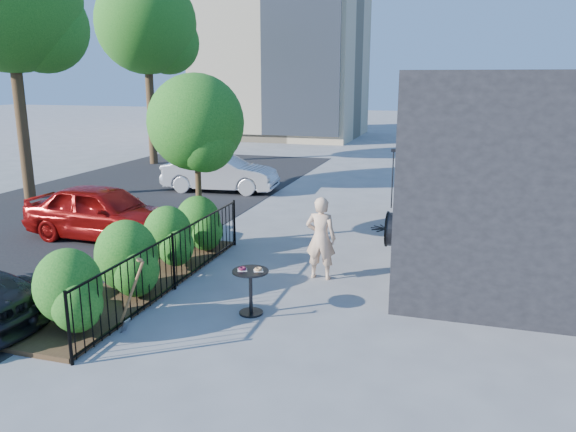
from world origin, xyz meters
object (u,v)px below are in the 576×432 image
(woman, at_px, (321,238))
(cafe_table, at_px, (251,284))
(street_tree_near, at_px, (10,9))
(street_tree_far, at_px, (147,30))
(shovel, at_px, (130,299))
(car_silver, at_px, (220,173))
(patio_tree, at_px, (198,129))
(car_red, at_px, (104,212))

(woman, bearing_deg, cafe_table, 70.70)
(street_tree_near, height_order, street_tree_far, same)
(cafe_table, height_order, shovel, shovel)
(car_silver, bearing_deg, patio_tree, -165.08)
(shovel, relative_size, car_silver, 0.32)
(street_tree_near, height_order, shovel, street_tree_near)
(cafe_table, bearing_deg, patio_tree, 126.47)
(street_tree_far, distance_m, shovel, 18.82)
(car_red, bearing_deg, shovel, -138.52)
(street_tree_near, distance_m, street_tree_far, 8.00)
(patio_tree, bearing_deg, street_tree_far, 124.51)
(cafe_table, xyz_separation_m, shovel, (-1.52, -1.22, 0.02))
(street_tree_far, bearing_deg, cafe_table, -55.03)
(shovel, height_order, car_silver, car_silver)
(patio_tree, relative_size, street_tree_near, 0.48)
(car_silver, bearing_deg, woman, -148.98)
(car_silver, bearing_deg, cafe_table, -158.50)
(car_silver, bearing_deg, shovel, -168.27)
(cafe_table, bearing_deg, street_tree_far, 124.97)
(street_tree_far, height_order, woman, street_tree_far)
(patio_tree, bearing_deg, shovel, -77.97)
(street_tree_far, relative_size, car_silver, 2.08)
(street_tree_near, relative_size, car_silver, 2.08)
(shovel, bearing_deg, car_silver, 106.45)
(patio_tree, height_order, street_tree_far, street_tree_far)
(patio_tree, xyz_separation_m, cafe_table, (2.50, -3.39, -2.23))
(cafe_table, relative_size, car_red, 0.21)
(shovel, distance_m, car_silver, 11.24)
(cafe_table, bearing_deg, woman, 70.61)
(cafe_table, distance_m, shovel, 1.95)
(street_tree_near, distance_m, cafe_table, 13.29)
(street_tree_far, height_order, car_red, street_tree_far)
(street_tree_far, height_order, cafe_table, street_tree_far)
(street_tree_far, bearing_deg, street_tree_near, -90.00)
(cafe_table, xyz_separation_m, car_silver, (-4.71, 9.56, 0.12))
(cafe_table, xyz_separation_m, car_red, (-5.04, 3.21, 0.15))
(patio_tree, distance_m, shovel, 5.21)
(street_tree_far, xyz_separation_m, cafe_table, (10.21, -14.59, -5.38))
(cafe_table, xyz_separation_m, woman, (0.71, 2.03, 0.29))
(cafe_table, relative_size, shovel, 0.65)
(woman, bearing_deg, car_silver, -54.17)
(woman, relative_size, car_red, 0.41)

